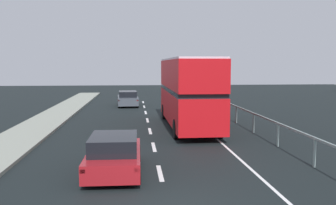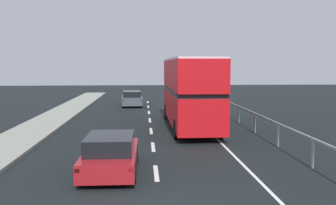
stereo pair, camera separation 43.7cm
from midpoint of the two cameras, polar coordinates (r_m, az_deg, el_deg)
The scene contains 5 objects.
lane_paint_markings at distance 18.11m, azimuth 3.46°, elevation -6.17°, with size 3.46×46.00×0.01m.
bridge_side_railing at distance 19.33m, azimuth 14.11°, elevation -2.85°, with size 0.10×42.00×1.12m.
double_decker_bus_red at distance 22.19m, azimuth 2.57°, elevation 1.86°, with size 2.60×10.04×4.16m.
hatchback_car_near at distance 13.20m, azimuth -9.26°, elevation -7.92°, with size 1.88×4.15×1.34m.
sedan_car_ahead at distance 34.17m, azimuth -6.60°, elevation 0.58°, with size 1.99×4.31×1.38m.
Camera 1 is at (-0.86, -9.01, 3.76)m, focal length 39.45 mm.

